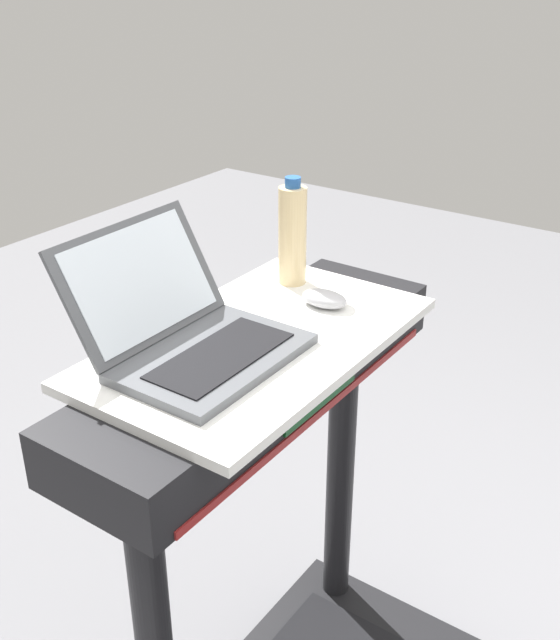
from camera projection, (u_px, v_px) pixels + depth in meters
desk_board at (259, 341)px, 1.46m from camera, size 0.70×0.41×0.02m
laptop at (190, 332)px, 1.38m from camera, size 0.34×0.34×0.22m
computer_mouse at (324, 299)px, 1.57m from camera, size 0.07×0.10×0.03m
water_bottle at (292, 234)px, 1.64m from camera, size 0.06×0.06×0.24m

